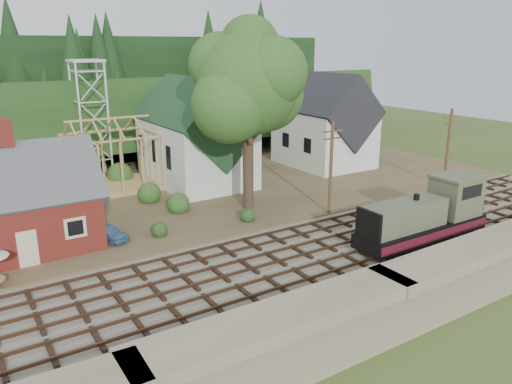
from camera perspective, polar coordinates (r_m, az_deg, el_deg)
ground at (r=34.59m, az=5.16°, el=-7.21°), size 140.00×140.00×0.00m
embankment at (r=29.11m, az=15.74°, el=-12.66°), size 64.00×5.00×1.60m
railroad_bed at (r=34.56m, az=5.17°, el=-7.09°), size 64.00×11.00×0.16m
village_flat at (r=49.08m, az=-7.83°, el=0.13°), size 64.00×26.00×0.30m
hillside at (r=71.02m, az=-16.17°, el=4.61°), size 70.00×28.96×12.74m
ridge at (r=86.24m, az=-19.35°, el=6.35°), size 80.00×20.00×12.00m
depot at (r=37.54m, az=-25.78°, el=-1.69°), size 10.80×7.41×9.00m
church at (r=50.25m, az=-6.80°, el=6.45°), size 8.40×15.17×13.00m
farmhouse at (r=58.50m, az=7.82°, el=7.52°), size 8.40×10.80×10.60m
timber_frame at (r=49.91m, az=-16.20°, el=3.59°), size 8.20×6.20×6.99m
lattice_tower at (r=54.68m, az=-18.68°, el=11.65°), size 3.20×3.20×12.12m
big_tree at (r=41.34m, az=-0.80°, el=11.44°), size 10.90×8.40×14.70m
telegraph_pole_near at (r=41.31m, az=8.56°, el=2.85°), size 2.20×0.28×8.00m
telegraph_pole_far at (r=52.28m, az=21.08°, el=4.80°), size 2.20×0.28×8.00m
locomotive at (r=38.02m, az=18.96°, el=-2.62°), size 11.09×2.77×4.46m
car_blue at (r=37.54m, az=-16.59°, el=-4.44°), size 2.70×3.75×1.19m
car_red at (r=61.66m, az=9.42°, el=4.16°), size 4.34×2.10×1.19m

